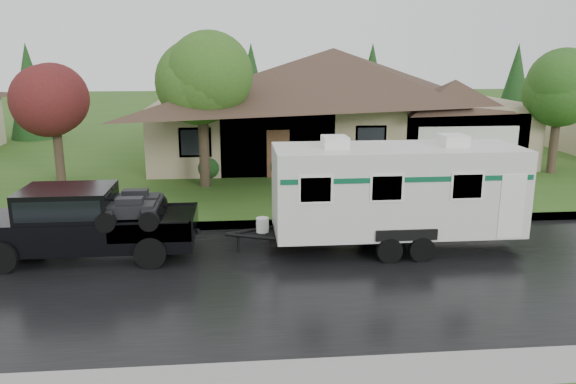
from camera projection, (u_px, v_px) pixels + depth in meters
The scene contains 11 objects.
ground at pixel (344, 247), 16.38m from camera, with size 140.00×140.00×0.00m, color #2F551A.
road at pixel (358, 273), 14.45m from camera, with size 140.00×8.00×0.01m, color black.
curb at pixel (331, 222), 18.54m from camera, with size 140.00×0.50×0.15m, color gray.
lawn at pixel (292, 154), 30.86m from camera, with size 140.00×26.00×0.15m, color #2F551A.
house_main at pixel (339, 91), 29.09m from camera, with size 19.44×10.80×6.90m.
tree_left_green at pixel (202, 80), 22.23m from camera, with size 3.76×3.76×6.22m.
tree_red at pixel (53, 97), 22.84m from camera, with size 3.16×3.16×5.23m.
tree_right_green at pixel (560, 90), 24.90m from camera, with size 3.29×3.29×5.44m.
shrub_row at pixel (349, 163), 25.39m from camera, with size 13.60×1.00×1.00m.
pickup_truck at pixel (80, 221), 15.35m from camera, with size 5.95×2.26×1.98m.
travel_trailer at pixel (396, 189), 15.97m from camera, with size 7.33×2.58×3.29m.
Camera 1 is at (-3.05, -15.29, 5.54)m, focal length 35.00 mm.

